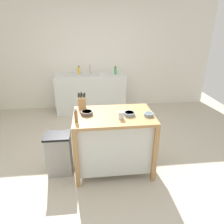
% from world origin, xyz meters
% --- Properties ---
extents(ground_plane, '(6.98, 6.98, 0.00)m').
position_xyz_m(ground_plane, '(0.00, 0.00, 0.00)').
color(ground_plane, '#BCB29E').
rests_on(ground_plane, ground).
extents(wall_back, '(5.98, 0.10, 2.60)m').
position_xyz_m(wall_back, '(0.00, 2.52, 1.30)').
color(wall_back, silver).
rests_on(wall_back, ground).
extents(kitchen_island, '(1.10, 0.72, 0.89)m').
position_xyz_m(kitchen_island, '(0.23, -0.10, 0.50)').
color(kitchen_island, '#AD7F4C').
rests_on(kitchen_island, ground).
extents(knife_block, '(0.11, 0.09, 0.25)m').
position_xyz_m(knife_block, '(-0.19, 0.16, 0.99)').
color(knife_block, tan).
rests_on(knife_block, kitchen_island).
extents(bowl_stoneware_deep, '(0.15, 0.15, 0.05)m').
position_xyz_m(bowl_stoneware_deep, '(0.44, -0.15, 0.92)').
color(bowl_stoneware_deep, gray).
rests_on(bowl_stoneware_deep, kitchen_island).
extents(bowl_ceramic_small, '(0.13, 0.13, 0.04)m').
position_xyz_m(bowl_ceramic_small, '(0.70, -0.20, 0.92)').
color(bowl_ceramic_small, gray).
rests_on(bowl_ceramic_small, kitchen_island).
extents(bowl_ceramic_wide, '(0.16, 0.16, 0.05)m').
position_xyz_m(bowl_ceramic_wide, '(-0.13, -0.07, 0.92)').
color(bowl_ceramic_wide, '#564C47').
rests_on(bowl_ceramic_wide, kitchen_island).
extents(drinking_cup, '(0.07, 0.07, 0.10)m').
position_xyz_m(drinking_cup, '(0.32, -0.24, 0.94)').
color(drinking_cup, silver).
rests_on(drinking_cup, kitchen_island).
extents(pepper_grinder, '(0.04, 0.04, 0.18)m').
position_xyz_m(pepper_grinder, '(-0.26, -0.27, 0.98)').
color(pepper_grinder, olive).
rests_on(pepper_grinder, kitchen_island).
extents(trash_bin, '(0.36, 0.28, 0.63)m').
position_xyz_m(trash_bin, '(-0.55, -0.11, 0.32)').
color(trash_bin, gray).
rests_on(trash_bin, ground).
extents(sink_counter, '(1.63, 0.60, 0.92)m').
position_xyz_m(sink_counter, '(-0.06, 2.17, 0.46)').
color(sink_counter, silver).
rests_on(sink_counter, ground).
extents(sink_faucet, '(0.02, 0.02, 0.22)m').
position_xyz_m(sink_faucet, '(-0.06, 2.31, 1.03)').
color(sink_faucet, '#B7BCC1').
rests_on(sink_faucet, sink_counter).
extents(bottle_hand_soap, '(0.05, 0.05, 0.19)m').
position_xyz_m(bottle_hand_soap, '(-0.32, 2.27, 1.00)').
color(bottle_hand_soap, yellow).
rests_on(bottle_hand_soap, sink_counter).
extents(bottle_spray_cleaner, '(0.06, 0.06, 0.19)m').
position_xyz_m(bottle_spray_cleaner, '(0.54, 2.15, 1.00)').
color(bottle_spray_cleaner, green).
rests_on(bottle_spray_cleaner, sink_counter).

